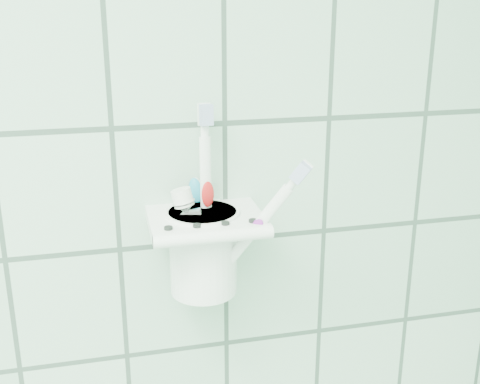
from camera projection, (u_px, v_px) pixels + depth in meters
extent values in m
cube|color=white|center=(201.00, 218.00, 0.75)|extent=(0.05, 0.02, 0.04)
cube|color=white|center=(206.00, 221.00, 0.71)|extent=(0.14, 0.10, 0.02)
cylinder|color=white|center=(214.00, 237.00, 0.67)|extent=(0.14, 0.02, 0.02)
cylinder|color=black|center=(168.00, 229.00, 0.67)|extent=(0.01, 0.01, 0.00)
cylinder|color=black|center=(197.00, 226.00, 0.68)|extent=(0.01, 0.01, 0.00)
cylinder|color=black|center=(225.00, 224.00, 0.68)|extent=(0.01, 0.01, 0.00)
cylinder|color=black|center=(253.00, 221.00, 0.69)|extent=(0.01, 0.01, 0.00)
cylinder|color=white|center=(203.00, 252.00, 0.73)|extent=(0.08, 0.08, 0.11)
cylinder|color=white|center=(202.00, 213.00, 0.72)|extent=(0.09, 0.09, 0.01)
cylinder|color=black|center=(202.00, 213.00, 0.72)|extent=(0.07, 0.07, 0.00)
cylinder|color=white|center=(209.00, 211.00, 0.73)|extent=(0.03, 0.07, 0.18)
cylinder|color=white|center=(208.00, 128.00, 0.69)|extent=(0.01, 0.02, 0.03)
cube|color=silver|center=(209.00, 116.00, 0.68)|extent=(0.02, 0.02, 0.03)
cube|color=white|center=(207.00, 115.00, 0.69)|extent=(0.02, 0.02, 0.03)
ellipsoid|color=teal|center=(210.00, 196.00, 0.71)|extent=(0.02, 0.02, 0.03)
cylinder|color=white|center=(207.00, 212.00, 0.73)|extent=(0.02, 0.03, 0.18)
cylinder|color=white|center=(205.00, 129.00, 0.69)|extent=(0.01, 0.01, 0.02)
cube|color=silver|center=(206.00, 117.00, 0.68)|extent=(0.02, 0.01, 0.03)
cube|color=white|center=(205.00, 116.00, 0.69)|extent=(0.02, 0.01, 0.03)
ellipsoid|color=red|center=(207.00, 196.00, 0.71)|extent=(0.02, 0.01, 0.03)
cylinder|color=white|center=(207.00, 221.00, 0.71)|extent=(0.10, 0.07, 0.15)
cylinder|color=white|center=(206.00, 143.00, 0.68)|extent=(0.02, 0.02, 0.02)
cube|color=silver|center=(207.00, 132.00, 0.67)|extent=(0.03, 0.02, 0.03)
cube|color=white|center=(205.00, 131.00, 0.68)|extent=(0.02, 0.02, 0.03)
ellipsoid|color=purple|center=(208.00, 207.00, 0.70)|extent=(0.03, 0.02, 0.03)
cube|color=silver|center=(207.00, 249.00, 0.72)|extent=(0.06, 0.03, 0.10)
cube|color=silver|center=(207.00, 285.00, 0.73)|extent=(0.04, 0.01, 0.02)
cone|color=silver|center=(206.00, 207.00, 0.70)|extent=(0.04, 0.03, 0.02)
cylinder|color=white|center=(206.00, 197.00, 0.70)|extent=(0.03, 0.03, 0.03)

